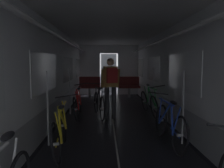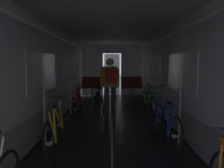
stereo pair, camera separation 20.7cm
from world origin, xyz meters
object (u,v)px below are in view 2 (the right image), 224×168
object	(u,v)px
bicycle_green	(149,103)
bicycle_red	(78,104)
bench_seat_far_right	(132,85)
person_cyclist_aisle	(110,83)
bicycle_yellow	(55,130)
bench_seat_far_left	(92,85)
bicycle_blue	(166,125)
bicycle_black_in_aisle	(99,104)

from	to	relation	value
bicycle_green	bicycle_red	xyz separation A→B (m)	(-2.11, -0.21, 0.00)
bench_seat_far_right	person_cyclist_aisle	size ratio (longest dim) A/B	0.58
bicycle_yellow	bicycle_green	bearing A→B (deg)	52.69
bench_seat_far_right	bicycle_yellow	distance (m)	6.59
bench_seat_far_left	bicycle_blue	world-z (taller)	same
bicycle_yellow	person_cyclist_aisle	xyz separation A→B (m)	(0.93, 2.31, 0.63)
bench_seat_far_left	bicycle_blue	xyz separation A→B (m)	(1.91, -5.98, -0.19)
bench_seat_far_left	bicycle_red	bearing A→B (deg)	-91.38
bicycle_yellow	person_cyclist_aisle	bearing A→B (deg)	67.97
bench_seat_far_left	bicycle_green	bearing A→B (deg)	-60.49
bench_seat_far_right	bicycle_black_in_aisle	xyz separation A→B (m)	(-1.28, -3.75, -0.18)
bicycle_blue	bicycle_black_in_aisle	world-z (taller)	bicycle_blue
bicycle_blue	person_cyclist_aisle	xyz separation A→B (m)	(-1.06, 1.97, 0.63)
bicycle_green	person_cyclist_aisle	distance (m)	1.40
bicycle_yellow	person_cyclist_aisle	world-z (taller)	person_cyclist_aisle
bench_seat_far_right	bicycle_yellow	world-z (taller)	bicycle_yellow
bench_seat_far_left	bench_seat_far_right	world-z (taller)	same
bench_seat_far_right	bicycle_black_in_aisle	distance (m)	3.96
bench_seat_far_left	person_cyclist_aisle	world-z (taller)	person_cyclist_aisle
bicycle_black_in_aisle	bench_seat_far_right	bearing A→B (deg)	71.13
bicycle_yellow	bicycle_red	world-z (taller)	same
bicycle_green	bicycle_red	size ratio (longest dim) A/B	1.00
bench_seat_far_left	person_cyclist_aisle	distance (m)	4.12
bench_seat_far_right	bicycle_yellow	size ratio (longest dim) A/B	0.58
bench_seat_far_left	bicycle_yellow	bearing A→B (deg)	-90.73
bench_seat_far_right	bicycle_black_in_aisle	world-z (taller)	bench_seat_far_right
bicycle_blue	bicycle_red	bearing A→B (deg)	132.27
bicycle_red	bicycle_blue	bearing A→B (deg)	-47.73
bicycle_yellow	bicycle_black_in_aisle	distance (m)	2.64
bicycle_red	bicycle_black_in_aisle	world-z (taller)	bicycle_red
bench_seat_far_left	bicycle_yellow	xyz separation A→B (m)	(-0.08, -6.32, -0.19)
bicycle_blue	bicycle_red	world-z (taller)	bicycle_red
bench_seat_far_right	person_cyclist_aisle	xyz separation A→B (m)	(-0.95, -4.01, 0.45)
bicycle_yellow	bicycle_blue	world-z (taller)	same
bicycle_green	bicycle_black_in_aisle	world-z (taller)	bicycle_green
bench_seat_far_left	bicycle_black_in_aisle	xyz separation A→B (m)	(0.52, -3.75, -0.18)
person_cyclist_aisle	bicycle_blue	bearing A→B (deg)	-61.72
bicycle_red	bicycle_black_in_aisle	xyz separation A→B (m)	(0.61, 0.03, 0.00)
bicycle_blue	bicycle_green	xyz separation A→B (m)	(0.10, 2.42, -0.00)
bench_seat_far_right	person_cyclist_aisle	bearing A→B (deg)	-103.29
bench_seat_far_right	bicycle_red	world-z (taller)	bicycle_red
bicycle_yellow	bicycle_blue	bearing A→B (deg)	9.58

